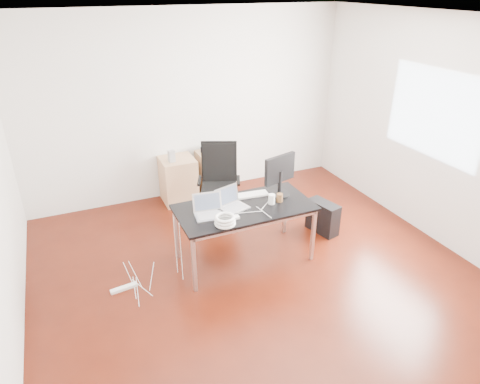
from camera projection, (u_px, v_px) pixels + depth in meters
name	position (u px, v px, depth m)	size (l,w,h in m)	color
room_shell	(265.00, 165.00, 4.38)	(5.00, 5.00, 5.00)	#390F06
desk	(244.00, 210.00, 5.01)	(1.60, 0.80, 0.73)	black
office_chair	(219.00, 179.00, 5.98)	(0.63, 0.64, 1.08)	black
filing_cabinet_left	(178.00, 180.00, 6.56)	(0.50, 0.50, 0.70)	tan
filing_cabinet_right	(215.00, 174.00, 6.77)	(0.50, 0.50, 0.70)	tan
pc_tower	(323.00, 217.00, 5.79)	(0.20, 0.45, 0.44)	black
wastebasket	(189.00, 190.00, 6.73)	(0.24, 0.24, 0.28)	black
power_strip	(124.00, 288.00, 4.77)	(0.30, 0.06, 0.04)	white
laptop_left	(209.00, 210.00, 4.79)	(0.36, 0.29, 0.23)	silver
laptop_right	(231.00, 203.00, 4.94)	(0.39, 0.34, 0.23)	silver
monitor	(280.00, 173.00, 5.15)	(0.45, 0.26, 0.51)	black
keyboard	(250.00, 195.00, 5.24)	(0.44, 0.14, 0.02)	white
cup_white	(272.00, 199.00, 5.03)	(0.08, 0.08, 0.12)	white
cup_brown	(280.00, 198.00, 5.08)	(0.08, 0.08, 0.10)	brown
cable_coil	(225.00, 220.00, 4.60)	(0.24, 0.24, 0.11)	white
power_adapter	(236.00, 217.00, 4.74)	(0.07, 0.07, 0.03)	white
speaker	(172.00, 156.00, 6.26)	(0.09, 0.08, 0.18)	#9E9E9E
navy_garment	(213.00, 150.00, 6.61)	(0.30, 0.24, 0.09)	black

